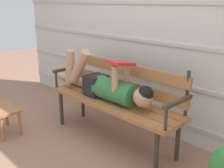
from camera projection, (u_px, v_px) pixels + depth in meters
name	position (u px, v px, depth m)	size (l,w,h in m)	color
ground_plane	(108.00, 142.00, 2.90)	(12.00, 12.00, 0.00)	#936B56
house_siding	(148.00, 22.00, 2.95)	(4.87, 0.08, 2.46)	beige
park_bench	(116.00, 95.00, 2.84)	(1.61, 0.44, 0.88)	#9E6638
reclining_person	(106.00, 85.00, 2.83)	(1.64, 0.27, 0.51)	#33703D
footstool	(3.00, 113.00, 3.03)	(0.44, 0.25, 0.31)	#9E6638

